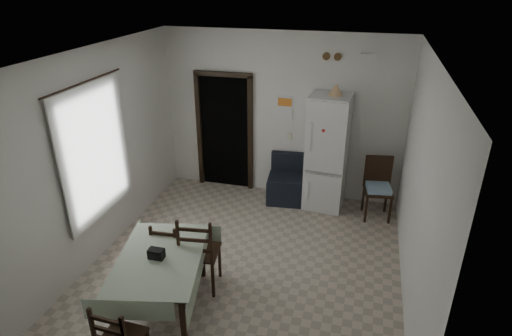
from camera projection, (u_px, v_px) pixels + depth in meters
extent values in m
plane|color=#AFA18F|center=(247.00, 262.00, 6.07)|extent=(4.50, 4.50, 0.00)
cube|color=black|center=(229.00, 129.00, 8.03)|extent=(0.90, 0.45, 2.10)
cube|color=black|center=(200.00, 131.00, 7.93)|extent=(0.08, 0.10, 2.18)
cube|color=black|center=(250.00, 136.00, 7.70)|extent=(0.08, 0.10, 2.18)
cube|color=black|center=(223.00, 74.00, 7.36)|extent=(1.06, 0.10, 0.08)
cube|color=silver|center=(88.00, 152.00, 5.74)|extent=(0.10, 1.20, 1.60)
cube|color=white|center=(95.00, 152.00, 5.72)|extent=(0.02, 1.45, 1.85)
cylinder|color=black|center=(84.00, 82.00, 5.31)|extent=(0.02, 1.60, 0.02)
cube|color=white|center=(285.00, 108.00, 7.34)|extent=(0.28, 0.02, 0.40)
cube|color=orange|center=(285.00, 102.00, 7.29)|extent=(0.24, 0.01, 0.14)
cube|color=beige|center=(289.00, 137.00, 7.53)|extent=(0.08, 0.02, 0.12)
cylinder|color=brown|center=(326.00, 56.00, 6.80)|extent=(0.12, 0.03, 0.12)
cylinder|color=brown|center=(338.00, 57.00, 6.76)|extent=(0.12, 0.03, 0.12)
cube|color=white|center=(368.00, 57.00, 6.62)|extent=(0.25, 0.07, 0.09)
cone|color=tan|center=(336.00, 89.00, 6.66)|extent=(0.24, 0.24, 0.19)
cube|color=black|center=(156.00, 254.00, 4.90)|extent=(0.18, 0.11, 0.12)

